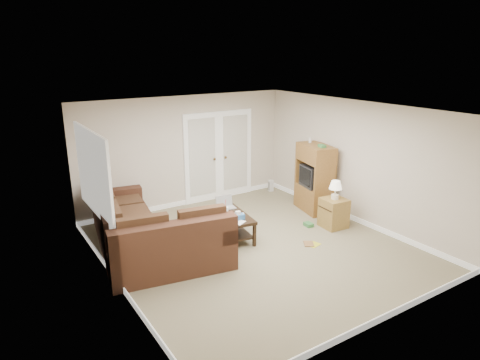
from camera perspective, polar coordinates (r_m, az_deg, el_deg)
floor at (r=7.88m, az=1.92°, el=-8.97°), size 5.50×5.50×0.00m
ceiling at (r=7.15m, az=2.12°, el=9.37°), size 5.00×5.50×0.02m
wall_left at (r=6.40m, az=-16.75°, el=-3.83°), size 0.02×5.50×2.50m
wall_right at (r=9.03m, az=15.18°, el=2.30°), size 0.02×5.50×2.50m
wall_back at (r=9.72m, az=-7.28°, el=3.78°), size 5.00×0.02×2.50m
wall_front at (r=5.53m, az=18.61°, el=-7.33°), size 5.00×0.02×2.50m
baseboards at (r=7.85m, az=1.93°, el=-8.64°), size 5.00×5.50×0.10m
french_doors at (r=10.12m, az=-2.81°, el=3.17°), size 1.80×0.05×2.13m
window_left at (r=7.24m, az=-18.95°, el=0.87°), size 0.05×1.92×1.42m
sectional_sofa at (r=7.70m, az=-12.69°, el=-7.01°), size 2.16×3.33×0.94m
coffee_table at (r=8.19m, az=-1.37°, el=-5.90°), size 0.75×1.24×0.80m
tv_armoire at (r=9.53m, az=9.90°, el=0.29°), size 0.71×1.02×1.60m
side_cabinet at (r=8.81m, az=12.41°, el=-4.00°), size 0.50×0.50×0.98m
space_heater at (r=10.87m, az=4.13°, el=-0.75°), size 0.13×0.11×0.29m
floor_magazine at (r=8.09m, az=9.76°, el=-8.47°), size 0.29×0.25×0.01m
floor_greenbox at (r=8.86m, az=9.12°, el=-5.89°), size 0.16×0.20×0.07m
floor_book at (r=8.07m, az=8.53°, el=-8.42°), size 0.28×0.29×0.02m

